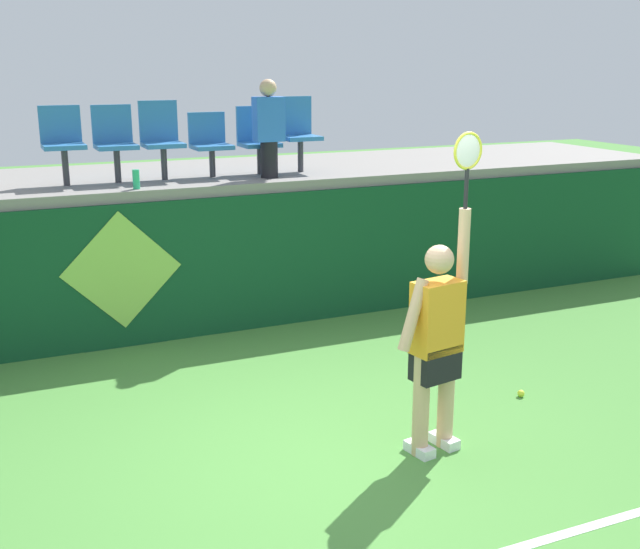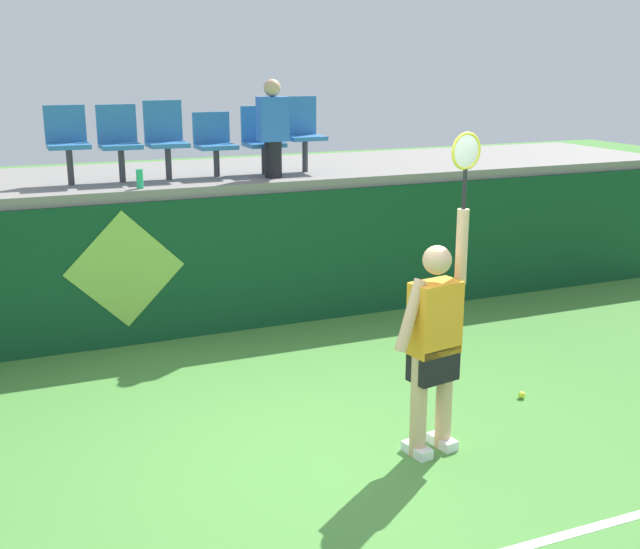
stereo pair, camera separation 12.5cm
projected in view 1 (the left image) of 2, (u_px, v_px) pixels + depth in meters
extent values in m
plane|color=#478438|center=(334.00, 462.00, 6.09)|extent=(40.00, 40.00, 0.00)
cube|color=#0F4223|center=(209.00, 266.00, 8.82)|extent=(13.37, 0.20, 1.55)
cube|color=gray|center=(180.00, 177.00, 9.65)|extent=(13.37, 2.46, 0.12)
cube|color=white|center=(419.00, 449.00, 6.20)|extent=(0.16, 0.28, 0.08)
cube|color=white|center=(444.00, 441.00, 6.34)|extent=(0.16, 0.28, 0.08)
cylinder|color=#DBAD84|center=(421.00, 405.00, 6.11)|extent=(0.13, 0.13, 0.82)
cylinder|color=#DBAD84|center=(446.00, 398.00, 6.25)|extent=(0.13, 0.13, 0.82)
cube|color=black|center=(435.00, 362.00, 6.09)|extent=(0.39, 0.28, 0.28)
cube|color=orange|center=(437.00, 317.00, 6.00)|extent=(0.41, 0.28, 0.56)
sphere|color=#DBAD84|center=(439.00, 259.00, 5.88)|extent=(0.22, 0.22, 0.22)
cylinder|color=#DBAD84|center=(413.00, 315.00, 5.85)|extent=(0.27, 0.13, 0.55)
cylinder|color=#DBAD84|center=(463.00, 246.00, 5.99)|extent=(0.09, 0.09, 0.58)
cylinder|color=black|center=(466.00, 189.00, 5.88)|extent=(0.03, 0.03, 0.30)
torus|color=gold|center=(468.00, 151.00, 5.80)|extent=(0.28, 0.07, 0.28)
ellipsoid|color=silver|center=(468.00, 151.00, 5.80)|extent=(0.24, 0.06, 0.24)
sphere|color=#D1E533|center=(521.00, 393.00, 7.26)|extent=(0.07, 0.07, 0.07)
cylinder|color=#26B272|center=(136.00, 179.00, 8.37)|extent=(0.07, 0.07, 0.20)
cylinder|color=#38383D|center=(66.00, 167.00, 8.57)|extent=(0.07, 0.07, 0.40)
cube|color=#2D70B2|center=(64.00, 146.00, 8.51)|extent=(0.44, 0.42, 0.05)
cube|color=#2D70B2|center=(60.00, 124.00, 8.62)|extent=(0.44, 0.04, 0.40)
cylinder|color=#38383D|center=(117.00, 166.00, 8.79)|extent=(0.07, 0.07, 0.37)
cube|color=#2D70B2|center=(116.00, 147.00, 8.74)|extent=(0.44, 0.42, 0.05)
cube|color=#2D70B2|center=(112.00, 124.00, 8.84)|extent=(0.44, 0.04, 0.42)
cylinder|color=#38383D|center=(164.00, 164.00, 9.00)|extent=(0.07, 0.07, 0.37)
cube|color=#2D70B2|center=(163.00, 145.00, 8.94)|extent=(0.44, 0.42, 0.05)
cube|color=#2D70B2|center=(158.00, 121.00, 9.04)|extent=(0.44, 0.04, 0.46)
cylinder|color=#38383D|center=(212.00, 163.00, 9.23)|extent=(0.07, 0.07, 0.33)
cube|color=#2D70B2|center=(212.00, 147.00, 9.18)|extent=(0.44, 0.42, 0.05)
cube|color=#2D70B2|center=(207.00, 128.00, 9.29)|extent=(0.44, 0.04, 0.36)
cylinder|color=#38383D|center=(260.00, 160.00, 9.46)|extent=(0.07, 0.07, 0.33)
cube|color=#2D70B2|center=(260.00, 145.00, 9.41)|extent=(0.44, 0.42, 0.05)
cube|color=#2D70B2|center=(254.00, 124.00, 9.51)|extent=(0.44, 0.04, 0.42)
cylinder|color=#38383D|center=(301.00, 156.00, 9.65)|extent=(0.07, 0.07, 0.39)
cube|color=#2D70B2|center=(300.00, 138.00, 9.60)|extent=(0.44, 0.42, 0.05)
cube|color=#2D70B2|center=(294.00, 115.00, 9.70)|extent=(0.44, 0.04, 0.46)
cylinder|color=black|center=(269.00, 160.00, 9.16)|extent=(0.20, 0.20, 0.42)
cube|color=blue|center=(269.00, 119.00, 9.04)|extent=(0.34, 0.20, 0.50)
sphere|color=#DBAD84|center=(268.00, 88.00, 8.95)|extent=(0.20, 0.20, 0.20)
cube|color=#0F4223|center=(127.00, 347.00, 8.55)|extent=(0.90, 0.01, 0.00)
plane|color=#8CC64C|center=(122.00, 271.00, 8.32)|extent=(1.27, 0.00, 1.27)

